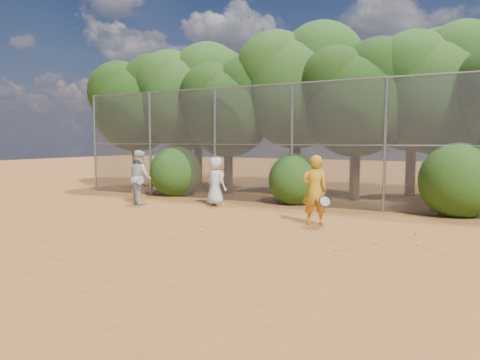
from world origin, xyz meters
The scene contains 23 objects.
ground centered at (0.00, 0.00, 0.00)m, with size 80.00×80.00×0.00m, color #935421.
fence_back centered at (-0.12, 6.00, 2.05)m, with size 20.05×0.09×4.03m.
tree_0 centered at (-9.44, 8.04, 3.93)m, with size 4.38×3.81×6.00m.
tree_1 centered at (-6.94, 8.54, 4.16)m, with size 4.64×4.03×6.35m.
tree_2 centered at (-4.45, 7.83, 3.58)m, with size 3.99×3.47×5.47m.
tree_3 centered at (-1.94, 8.84, 4.40)m, with size 4.89×4.26×6.70m.
tree_4 centered at (0.55, 8.24, 3.76)m, with size 4.19×3.64×5.73m.
tree_5 centered at (3.06, 9.04, 4.05)m, with size 4.51×3.92×6.17m.
tree_9 centered at (-7.94, 10.84, 4.34)m, with size 4.83×4.20×6.62m.
tree_10 centered at (-2.93, 11.05, 4.63)m, with size 5.15×4.48×7.06m.
tree_11 centered at (2.06, 10.64, 4.16)m, with size 4.64×4.03×6.35m.
bush_0 centered at (-6.00, 6.30, 1.00)m, with size 2.00×2.00×2.00m, color #1E4411.
bush_1 centered at (-1.00, 6.30, 0.90)m, with size 1.80×1.80×1.80m, color #1E4411.
bush_2 centered at (4.00, 6.30, 1.10)m, with size 2.20×2.20×2.20m, color #1E4411.
player_yellow centered at (0.93, 2.95, 0.89)m, with size 0.91×0.71×1.78m.
player_teen centered at (-3.14, 4.68, 0.81)m, with size 0.90×0.71×1.64m.
player_white centered at (-5.59, 3.76, 0.91)m, with size 1.10×1.01×1.82m.
ball_0 centered at (2.83, 1.45, 0.03)m, with size 0.07×0.07×0.07m, color #BFD025.
ball_1 centered at (3.41, 3.15, 0.03)m, with size 0.07×0.07×0.07m, color #BFD025.
ball_2 centered at (2.28, 0.51, 0.03)m, with size 0.07×0.07×0.07m, color #BFD025.
ball_3 centered at (3.64, 1.74, 0.03)m, with size 0.07×0.07×0.07m, color #BFD025.
ball_4 centered at (-1.05, 0.71, 0.03)m, with size 0.07×0.07×0.07m, color #BFD025.
ball_5 centered at (3.40, 2.90, 0.03)m, with size 0.07×0.07×0.07m, color #BFD025.
Camera 1 is at (5.04, -8.30, 2.18)m, focal length 35.00 mm.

